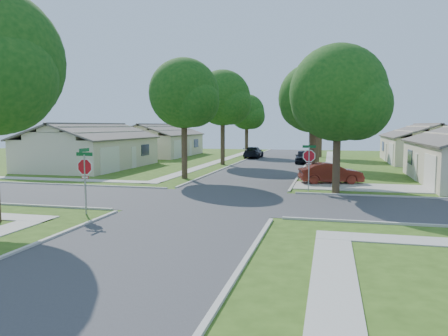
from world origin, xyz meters
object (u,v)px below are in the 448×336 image
at_px(tree_w_far, 247,114).
at_px(tree_ne_corner, 339,97).
at_px(car_curb_west, 253,152).
at_px(tree_e_mid, 319,102).
at_px(stop_sign_ne, 309,158).
at_px(tree_e_far, 321,109).
at_px(car_driveway, 331,173).
at_px(house_nw_near, 92,152).
at_px(house_nw_far, 160,144).
at_px(tree_w_mid, 223,100).
at_px(tree_e_near, 314,101).
at_px(tree_w_near, 185,97).
at_px(house_ne_far, 426,148).
at_px(stop_sign_sw, 85,170).
at_px(car_curb_east, 303,157).

bearing_deg(tree_w_far, tree_ne_corner, -69.72).
bearing_deg(tree_w_far, car_curb_west, -66.26).
xyz_separation_m(tree_e_mid, tree_w_far, (-9.41, 13.00, -0.75)).
relative_size(stop_sign_ne, tree_e_far, 0.34).
bearing_deg(car_driveway, house_nw_near, 59.32).
xyz_separation_m(tree_e_mid, tree_ne_corner, (1.60, -16.80, -0.66)).
relative_size(tree_e_far, house_nw_far, 0.64).
xyz_separation_m(tree_w_mid, house_nw_near, (-11.35, -6.01, -4.97)).
bearing_deg(tree_e_near, tree_w_mid, 128.05).
relative_size(tree_e_near, tree_ne_corner, 0.96).
height_order(tree_w_near, house_nw_far, tree_w_near).
height_order(tree_w_near, car_curb_west, tree_w_near).
bearing_deg(house_ne_far, tree_e_mid, -144.58).
xyz_separation_m(tree_w_mid, tree_w_far, (-0.01, 13.00, -0.98)).
bearing_deg(house_ne_far, tree_w_near, -135.91).
distance_m(stop_sign_ne, car_curb_west, 27.21).
distance_m(stop_sign_sw, car_driveway, 17.20).
xyz_separation_m(stop_sign_sw, car_driveway, (10.70, 13.40, -1.32)).
bearing_deg(house_nw_near, tree_w_near, -27.83).
xyz_separation_m(stop_sign_sw, car_curb_east, (7.90, 29.05, -1.33)).
distance_m(stop_sign_sw, tree_e_mid, 27.71).
height_order(tree_e_far, tree_w_mid, tree_w_mid).
height_order(tree_e_near, tree_w_mid, tree_w_mid).
height_order(stop_sign_ne, tree_e_far, tree_e_far).
relative_size(house_nw_far, car_curb_west, 2.86).
distance_m(tree_w_mid, car_curb_east, 10.30).
distance_m(tree_e_near, tree_ne_corner, 5.06).
bearing_deg(tree_w_far, car_driveway, -67.17).
bearing_deg(tree_w_far, car_curb_east, -50.88).
bearing_deg(tree_e_near, car_curb_west, 110.12).
distance_m(tree_w_mid, house_nw_near, 13.77).
distance_m(tree_w_near, car_curb_west, 22.42).
xyz_separation_m(tree_e_far, house_ne_far, (11.24, -5.01, -4.46)).
xyz_separation_m(tree_e_mid, house_ne_far, (11.23, 7.99, -4.74)).
distance_m(tree_ne_corner, car_driveway, 6.65).
height_order(tree_e_far, car_curb_west, tree_e_far).
bearing_deg(tree_e_far, tree_w_mid, -125.85).
distance_m(stop_sign_ne, tree_ne_corner, 3.96).
height_order(stop_sign_ne, house_nw_far, house_nw_far).
xyz_separation_m(tree_w_near, car_curb_west, (1.44, 21.70, -5.43)).
bearing_deg(house_ne_far, car_driveway, -116.21).
xyz_separation_m(tree_e_far, tree_w_far, (-9.40, -0.00, -0.47)).
relative_size(tree_w_mid, tree_w_far, 1.19).
relative_size(tree_w_near, tree_w_mid, 0.94).
distance_m(tree_e_near, tree_w_mid, 15.26).
bearing_deg(stop_sign_ne, tree_e_mid, 89.80).
height_order(stop_sign_sw, tree_w_far, tree_w_far).
height_order(tree_e_mid, car_curb_west, tree_e_mid).
bearing_deg(house_nw_far, tree_e_mid, -27.91).
bearing_deg(stop_sign_ne, house_nw_near, 153.54).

